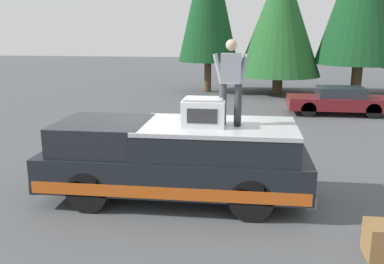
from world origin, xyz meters
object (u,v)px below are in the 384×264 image
at_px(compressor_unit, 204,112).
at_px(wooden_crate, 384,241).
at_px(pickup_truck, 175,159).
at_px(parked_car_maroon, 338,101).
at_px(person_on_truck_bed, 231,80).

xyz_separation_m(compressor_unit, wooden_crate, (-1.79, -3.06, -1.65)).
bearing_deg(pickup_truck, wooden_crate, -118.03).
bearing_deg(compressor_unit, pickup_truck, 75.04).
relative_size(compressor_unit, wooden_crate, 1.50).
height_order(compressor_unit, wooden_crate, compressor_unit).
xyz_separation_m(compressor_unit, parked_car_maroon, (10.07, -4.68, -1.35)).
relative_size(compressor_unit, parked_car_maroon, 0.20).
relative_size(person_on_truck_bed, wooden_crate, 3.02).
xyz_separation_m(pickup_truck, person_on_truck_bed, (-0.02, -1.13, 1.68)).
bearing_deg(pickup_truck, parked_car_maroon, -28.13).
distance_m(pickup_truck, wooden_crate, 4.20).
height_order(compressor_unit, person_on_truck_bed, person_on_truck_bed).
distance_m(pickup_truck, parked_car_maroon, 11.24).
bearing_deg(compressor_unit, parked_car_maroon, -24.94).
height_order(pickup_truck, compressor_unit, compressor_unit).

